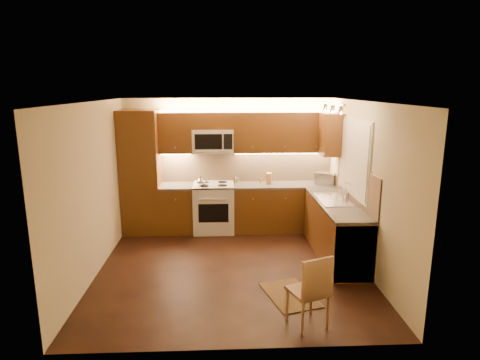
{
  "coord_description": "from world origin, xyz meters",
  "views": [
    {
      "loc": [
        -0.14,
        -5.78,
        2.69
      ],
      "look_at": [
        0.15,
        0.55,
        1.25
      ],
      "focal_mm": 30.42,
      "sensor_mm": 36.0,
      "label": 1
    }
  ],
  "objects_px": {
    "toaster_oven": "(325,178)",
    "dining_chair": "(308,289)",
    "stove": "(214,207)",
    "kettle": "(201,181)",
    "sink": "(335,195)",
    "soap_bottle": "(346,191)",
    "knife_block": "(269,178)",
    "microwave": "(213,141)"
  },
  "relations": [
    {
      "from": "microwave",
      "to": "soap_bottle",
      "type": "xyz_separation_m",
      "value": [
        2.24,
        -1.07,
        -0.73
      ]
    },
    {
      "from": "knife_block",
      "to": "soap_bottle",
      "type": "relative_size",
      "value": 1.15
    },
    {
      "from": "soap_bottle",
      "to": "dining_chair",
      "type": "distance_m",
      "value": 2.62
    },
    {
      "from": "microwave",
      "to": "knife_block",
      "type": "bearing_deg",
      "value": -3.63
    },
    {
      "from": "knife_block",
      "to": "soap_bottle",
      "type": "distance_m",
      "value": 1.55
    },
    {
      "from": "kettle",
      "to": "toaster_oven",
      "type": "bearing_deg",
      "value": 20.25
    },
    {
      "from": "toaster_oven",
      "to": "sink",
      "type": "bearing_deg",
      "value": -72.43
    },
    {
      "from": "stove",
      "to": "microwave",
      "type": "bearing_deg",
      "value": 90.0
    },
    {
      "from": "stove",
      "to": "toaster_oven",
      "type": "xyz_separation_m",
      "value": [
        2.13,
        0.03,
        0.55
      ]
    },
    {
      "from": "stove",
      "to": "microwave",
      "type": "xyz_separation_m",
      "value": [
        0.0,
        0.14,
        1.26
      ]
    },
    {
      "from": "kettle",
      "to": "knife_block",
      "type": "xyz_separation_m",
      "value": [
        1.28,
        0.22,
        -0.01
      ]
    },
    {
      "from": "soap_bottle",
      "to": "microwave",
      "type": "bearing_deg",
      "value": 172.43
    },
    {
      "from": "kettle",
      "to": "dining_chair",
      "type": "height_order",
      "value": "kettle"
    },
    {
      "from": "toaster_oven",
      "to": "soap_bottle",
      "type": "relative_size",
      "value": 1.99
    },
    {
      "from": "microwave",
      "to": "dining_chair",
      "type": "distance_m",
      "value": 3.79
    },
    {
      "from": "knife_block",
      "to": "dining_chair",
      "type": "xyz_separation_m",
      "value": [
        0.07,
        -3.31,
        -0.56
      ]
    },
    {
      "from": "microwave",
      "to": "soap_bottle",
      "type": "distance_m",
      "value": 2.59
    },
    {
      "from": "soap_bottle",
      "to": "dining_chair",
      "type": "bearing_deg",
      "value": -97.7
    },
    {
      "from": "toaster_oven",
      "to": "knife_block",
      "type": "bearing_deg",
      "value": -158.03
    },
    {
      "from": "stove",
      "to": "microwave",
      "type": "height_order",
      "value": "microwave"
    },
    {
      "from": "stove",
      "to": "microwave",
      "type": "distance_m",
      "value": 1.27
    },
    {
      "from": "kettle",
      "to": "knife_block",
      "type": "bearing_deg",
      "value": 25.52
    },
    {
      "from": "stove",
      "to": "kettle",
      "type": "bearing_deg",
      "value": -146.11
    },
    {
      "from": "stove",
      "to": "knife_block",
      "type": "relative_size",
      "value": 4.39
    },
    {
      "from": "sink",
      "to": "kettle",
      "type": "distance_m",
      "value": 2.43
    },
    {
      "from": "sink",
      "to": "kettle",
      "type": "height_order",
      "value": "kettle"
    },
    {
      "from": "toaster_oven",
      "to": "dining_chair",
      "type": "distance_m",
      "value": 3.47
    },
    {
      "from": "toaster_oven",
      "to": "knife_block",
      "type": "xyz_separation_m",
      "value": [
        -1.07,
        0.04,
        -0.0
      ]
    },
    {
      "from": "stove",
      "to": "sink",
      "type": "relative_size",
      "value": 1.07
    },
    {
      "from": "dining_chair",
      "to": "sink",
      "type": "bearing_deg",
      "value": 46.36
    },
    {
      "from": "stove",
      "to": "soap_bottle",
      "type": "height_order",
      "value": "soap_bottle"
    },
    {
      "from": "stove",
      "to": "sink",
      "type": "bearing_deg",
      "value": -29.36
    },
    {
      "from": "sink",
      "to": "dining_chair",
      "type": "relative_size",
      "value": 0.97
    },
    {
      "from": "kettle",
      "to": "toaster_oven",
      "type": "height_order",
      "value": "toaster_oven"
    },
    {
      "from": "knife_block",
      "to": "toaster_oven",
      "type": "bearing_deg",
      "value": 9.61
    },
    {
      "from": "sink",
      "to": "knife_block",
      "type": "distance_m",
      "value": 1.52
    },
    {
      "from": "toaster_oven",
      "to": "soap_bottle",
      "type": "distance_m",
      "value": 0.97
    },
    {
      "from": "sink",
      "to": "knife_block",
      "type": "height_order",
      "value": "knife_block"
    },
    {
      "from": "soap_bottle",
      "to": "stove",
      "type": "bearing_deg",
      "value": 175.31
    },
    {
      "from": "toaster_oven",
      "to": "soap_bottle",
      "type": "height_order",
      "value": "toaster_oven"
    },
    {
      "from": "toaster_oven",
      "to": "knife_block",
      "type": "distance_m",
      "value": 1.07
    },
    {
      "from": "stove",
      "to": "sink",
      "type": "xyz_separation_m",
      "value": [
        2.0,
        -1.12,
        0.52
      ]
    }
  ]
}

